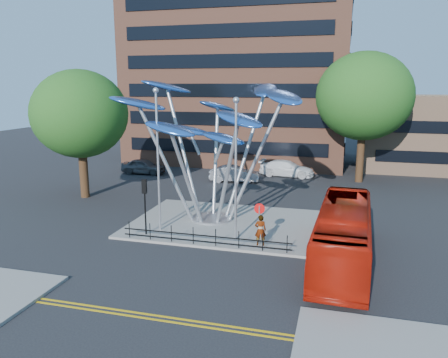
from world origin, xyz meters
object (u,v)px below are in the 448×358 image
(tree_right, at_px, (364,96))
(red_bus, at_px, (343,235))
(pedestrian, at_px, (260,230))
(no_entry_sign_island, at_px, (259,217))
(parked_car_right, at_px, (287,168))
(traffic_light_island, at_px, (145,195))
(tree_left, at_px, (80,114))
(street_lamp_left, at_px, (158,148))
(parked_car_mid, at_px, (234,174))
(parked_car_left, at_px, (144,166))
(leaf_sculpture, at_px, (211,120))
(street_lamp_right, at_px, (236,157))

(tree_right, xyz_separation_m, red_bus, (-1.40, -20.45, -6.50))
(tree_right, xyz_separation_m, pedestrian, (-5.92, -19.50, -6.99))
(no_entry_sign_island, bearing_deg, red_bus, -11.92)
(parked_car_right, bearing_deg, traffic_light_island, 167.59)
(no_entry_sign_island, distance_m, red_bus, 4.71)
(tree_right, bearing_deg, parked_car_right, 173.87)
(tree_left, xyz_separation_m, street_lamp_left, (9.50, -6.50, -1.44))
(parked_car_right, bearing_deg, pedestrian, -172.86)
(tree_left, xyz_separation_m, parked_car_mid, (10.50, 8.82, -6.02))
(red_bus, bearing_deg, traffic_light_island, 177.73)
(tree_left, bearing_deg, red_bus, -22.31)
(tree_left, bearing_deg, parked_car_left, 87.22)
(traffic_light_island, relative_size, red_bus, 0.31)
(leaf_sculpture, height_order, parked_car_right, leaf_sculpture)
(street_lamp_left, bearing_deg, parked_car_left, 118.58)
(no_entry_sign_island, distance_m, parked_car_left, 23.43)
(street_lamp_left, bearing_deg, parked_car_mid, 86.28)
(tree_left, height_order, pedestrian, tree_left)
(traffic_light_island, distance_m, parked_car_right, 21.20)
(no_entry_sign_island, bearing_deg, leaf_sculpture, 134.33)
(parked_car_mid, bearing_deg, tree_right, -82.90)
(tree_left, distance_m, parked_car_mid, 14.98)
(no_entry_sign_island, relative_size, parked_car_mid, 0.52)
(street_lamp_right, height_order, no_entry_sign_island, street_lamp_right)
(tree_left, height_order, parked_car_right, tree_left)
(tree_right, height_order, parked_car_mid, tree_right)
(parked_car_mid, distance_m, parked_car_right, 5.97)
(parked_car_mid, bearing_deg, street_lamp_right, -174.14)
(street_lamp_right, bearing_deg, red_bus, -13.41)
(tree_left, xyz_separation_m, traffic_light_island, (9.00, -7.50, -4.18))
(street_lamp_right, xyz_separation_m, red_bus, (6.10, -1.45, -3.56))
(street_lamp_left, distance_m, traffic_light_island, 2.96)
(street_lamp_left, distance_m, street_lamp_right, 5.03)
(parked_car_right, bearing_deg, parked_car_mid, 135.22)
(tree_right, bearing_deg, pedestrian, -106.89)
(tree_right, xyz_separation_m, leaf_sculpture, (-10.07, -15.32, -1.16))
(pedestrian, relative_size, parked_car_left, 0.39)
(tree_left, bearing_deg, no_entry_sign_island, -25.07)
(parked_car_mid, bearing_deg, leaf_sculpture, 178.40)
(parked_car_left, bearing_deg, parked_car_mid, -95.99)
(street_lamp_left, height_order, red_bus, street_lamp_left)
(red_bus, relative_size, parked_car_mid, 2.35)
(tree_right, distance_m, red_bus, 21.51)
(street_lamp_right, bearing_deg, parked_car_right, 88.56)
(street_lamp_left, xyz_separation_m, red_bus, (11.10, -1.95, -3.82))
(traffic_light_island, distance_m, pedestrian, 7.25)
(street_lamp_right, bearing_deg, street_lamp_left, 174.29)
(street_lamp_right, distance_m, no_entry_sign_island, 3.64)
(tree_right, relative_size, street_lamp_left, 1.38)
(tree_right, distance_m, parked_car_right, 10.10)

